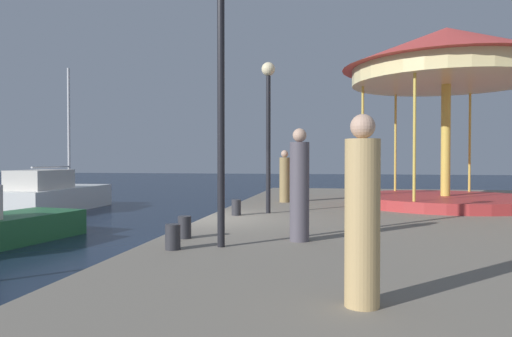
{
  "coord_description": "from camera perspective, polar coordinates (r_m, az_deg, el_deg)",
  "views": [
    {
      "loc": [
        3.24,
        -11.12,
        2.23
      ],
      "look_at": [
        0.59,
        4.03,
        1.92
      ],
      "focal_mm": 33.24,
      "sensor_mm": 36.0,
      "label": 1
    }
  ],
  "objects": [
    {
      "name": "carousel",
      "position": [
        15.84,
        21.92,
        10.6
      ],
      "size": [
        6.27,
        6.27,
        5.44
      ],
      "color": "#B23333",
      "rests_on": "quay_dock"
    },
    {
      "name": "person_far_corner",
      "position": [
        15.69,
        3.46,
        -1.14
      ],
      "size": [
        0.34,
        0.34,
        1.72
      ],
      "color": "#937A4C",
      "rests_on": "quay_dock"
    },
    {
      "name": "sailboat_white",
      "position": [
        22.01,
        -23.23,
        -2.97
      ],
      "size": [
        2.26,
        6.09,
        6.33
      ],
      "color": "white",
      "rests_on": "ground"
    },
    {
      "name": "bollard_center",
      "position": [
        7.65,
        -9.98,
        -8.11
      ],
      "size": [
        0.24,
        0.24,
        0.4
      ],
      "primitive_type": "cylinder",
      "color": "#2D2D33",
      "rests_on": "quay_dock"
    },
    {
      "name": "quay_dock",
      "position": [
        11.85,
        28.13,
        -7.87
      ],
      "size": [
        13.82,
        24.4,
        0.8
      ],
      "primitive_type": "cube",
      "color": "gray",
      "rests_on": "ground"
    },
    {
      "name": "person_by_the_water",
      "position": [
        4.7,
        12.68,
        -5.64
      ],
      "size": [
        0.34,
        0.34,
        1.86
      ],
      "color": "tan",
      "rests_on": "quay_dock"
    },
    {
      "name": "bollard_north",
      "position": [
        12.06,
        -2.39,
        -4.71
      ],
      "size": [
        0.24,
        0.24,
        0.4
      ],
      "primitive_type": "cylinder",
      "color": "#2D2D33",
      "rests_on": "quay_dock"
    },
    {
      "name": "ground_plane",
      "position": [
        11.79,
        -6.29,
        -9.76
      ],
      "size": [
        120.0,
        120.0,
        0.0
      ],
      "primitive_type": "plane",
      "color": "#162338"
    },
    {
      "name": "lamp_post_near_edge",
      "position": [
        7.85,
        -4.25,
        12.58
      ],
      "size": [
        0.36,
        0.36,
        4.38
      ],
      "color": "black",
      "rests_on": "quay_dock"
    },
    {
      "name": "person_near_carousel",
      "position": [
        8.27,
        5.26,
        -2.36
      ],
      "size": [
        0.34,
        0.34,
        1.96
      ],
      "color": "#514C56",
      "rests_on": "quay_dock"
    },
    {
      "name": "bollard_south",
      "position": [
        8.69,
        -8.59,
        -7.0
      ],
      "size": [
        0.24,
        0.24,
        0.4
      ],
      "primitive_type": "cylinder",
      "color": "#2D2D33",
      "rests_on": "quay_dock"
    },
    {
      "name": "lamp_post_mid_promenade",
      "position": [
        12.54,
        1.49,
        7.17
      ],
      "size": [
        0.36,
        0.36,
        3.97
      ],
      "color": "black",
      "rests_on": "quay_dock"
    }
  ]
}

